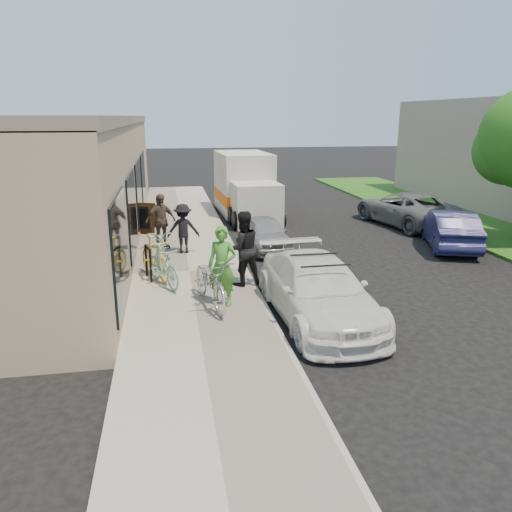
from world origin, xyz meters
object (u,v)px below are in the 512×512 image
sandwich_board (144,219)px  tandem_bike (210,281)px  cruiser_bike_c (155,258)px  woman_rider (222,266)px  sedan_white (318,290)px  bystander_b (161,221)px  cruiser_bike_a (163,266)px  far_car_gray (405,208)px  bystander_a (183,229)px  moving_truck (246,189)px  man_standing (243,248)px  bike_rack (148,259)px  far_car_blue (450,229)px  sedan_silver (265,233)px  cruiser_bike_b (161,245)px

sandwich_board → tandem_bike: bearing=-56.8°
cruiser_bike_c → woman_rider: bearing=-77.7°
sedan_white → tandem_bike: bearing=157.1°
woman_rider → bystander_b: 5.42m
cruiser_bike_a → far_car_gray: bearing=9.5°
bystander_b → woman_rider: bearing=-102.6°
sedan_white → bystander_a: bystander_a is taller
bystander_b → sandwich_board: bearing=78.3°
moving_truck → cruiser_bike_c: moving_truck is taller
man_standing → bystander_a: bearing=-80.9°
moving_truck → bike_rack: bearing=-116.4°
sedan_white → woman_rider: bearing=154.7°
far_car_blue → bystander_a: 8.69m
man_standing → bystander_a: 3.56m
sandwich_board → bystander_a: size_ratio=0.69×
sedan_white → woman_rider: size_ratio=2.56×
sedan_white → bystander_a: (-2.62, 5.41, 0.25)m
tandem_bike → cruiser_bike_a: size_ratio=1.24×
sedan_silver → cruiser_bike_c: bearing=-143.5°
bystander_b → far_car_gray: bearing=-11.8°
woman_rider → cruiser_bike_c: 2.68m
woman_rider → cruiser_bike_b: woman_rider is taller
sedan_silver → tandem_bike: 5.56m
cruiser_bike_c → bystander_b: 3.08m
cruiser_bike_a → cruiser_bike_b: size_ratio=0.95×
bystander_b → moving_truck: bearing=30.0°
man_standing → cruiser_bike_b: man_standing is taller
far_car_blue → cruiser_bike_b: size_ratio=2.13×
cruiser_bike_c → bystander_b: size_ratio=1.03×
sedan_silver → moving_truck: (0.25, 5.69, 0.66)m
far_car_gray → man_standing: bearing=30.8°
woman_rider → cruiser_bike_a: woman_rider is taller
moving_truck → man_standing: 9.63m
tandem_bike → cruiser_bike_b: tandem_bike is taller
sandwich_board → man_standing: man_standing is taller
far_car_blue → cruiser_bike_c: (-9.51, -2.06, 0.06)m
sedan_white → far_car_blue: size_ratio=1.20×
man_standing → sedan_white: bearing=108.5°
bike_rack → bystander_a: size_ratio=0.57×
cruiser_bike_b → cruiser_bike_c: size_ratio=0.99×
cruiser_bike_c → bystander_a: bearing=48.8°
tandem_bike → bystander_b: size_ratio=1.21×
sedan_silver → cruiser_bike_b: bearing=-162.1°
far_car_gray → cruiser_bike_c: far_car_gray is taller
bike_rack → sedan_white: size_ratio=0.19×
far_car_gray → bystander_a: bearing=10.0°
cruiser_bike_b → sandwich_board: bearing=100.9°
sedan_silver → cruiser_bike_a: bearing=-136.0°
sandwich_board → tandem_bike: 7.63m
sandwich_board → sedan_white: size_ratio=0.23×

